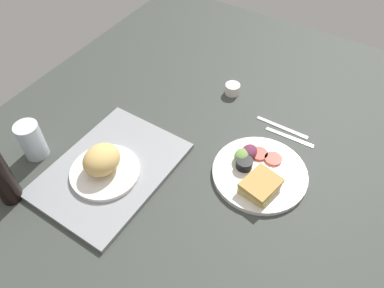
% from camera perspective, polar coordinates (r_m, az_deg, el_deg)
% --- Properties ---
extents(ground_plane, '(1.90, 1.50, 0.03)m').
position_cam_1_polar(ground_plane, '(1.22, 0.71, -2.87)').
color(ground_plane, '#383D38').
extents(serving_tray, '(0.46, 0.34, 0.02)m').
position_cam_1_polar(serving_tray, '(1.20, -12.31, -3.84)').
color(serving_tray, gray).
rests_on(serving_tray, ground_plane).
extents(bread_plate_near, '(0.22, 0.22, 0.10)m').
position_cam_1_polar(bread_plate_near, '(1.16, -13.50, -3.07)').
color(bread_plate_near, white).
rests_on(bread_plate_near, serving_tray).
extents(plate_with_salad, '(0.30, 0.30, 0.05)m').
position_cam_1_polar(plate_with_salad, '(1.17, 10.08, -4.34)').
color(plate_with_salad, white).
rests_on(plate_with_salad, ground_plane).
extents(drinking_glass, '(0.08, 0.08, 0.13)m').
position_cam_1_polar(drinking_glass, '(1.28, -23.39, 0.51)').
color(drinking_glass, silver).
rests_on(drinking_glass, ground_plane).
extents(soda_bottle, '(0.06, 0.06, 0.19)m').
position_cam_1_polar(soda_bottle, '(1.17, -27.25, -4.70)').
color(soda_bottle, black).
rests_on(soda_bottle, ground_plane).
extents(espresso_cup, '(0.06, 0.06, 0.04)m').
position_cam_1_polar(espresso_cup, '(1.43, 6.22, 8.39)').
color(espresso_cup, silver).
rests_on(espresso_cup, ground_plane).
extents(fork, '(0.02, 0.17, 0.01)m').
position_cam_1_polar(fork, '(1.31, 14.73, 1.06)').
color(fork, '#B7B7BC').
rests_on(fork, ground_plane).
extents(knife, '(0.02, 0.19, 0.01)m').
position_cam_1_polar(knife, '(1.34, 13.64, 2.53)').
color(knife, '#B7B7BC').
rests_on(knife, ground_plane).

